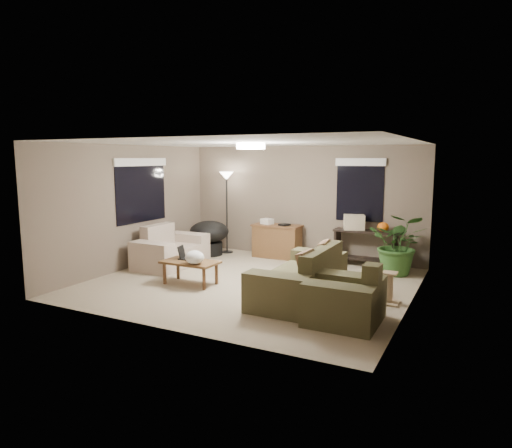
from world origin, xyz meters
The scene contains 20 objects.
room_shell centered at (0.00, 0.00, 1.25)m, with size 5.50×5.50×5.50m.
main_sofa centered at (1.15, -0.41, 0.29)m, with size 0.95×2.20×0.85m.
throw_pillows centered at (1.40, -0.41, 0.65)m, with size 0.28×1.36×0.47m.
loveseat centered at (-2.13, 0.42, 0.30)m, with size 0.90×1.60×0.85m.
armchair centered at (2.07, -1.16, 0.30)m, with size 0.95×1.00×0.85m.
coffee_table centered at (-0.93, -0.56, 0.36)m, with size 1.00×0.55×0.42m.
laptop centered at (-1.10, -0.46, 0.48)m, with size 0.38×0.24×0.24m.
plastic_bag centered at (-0.73, -0.71, 0.54)m, with size 0.34×0.30×0.24m, color white.
desk centered at (-0.45, 2.14, 0.38)m, with size 1.10×0.50×0.75m.
desk_papers centered at (-0.61, 2.13, 0.80)m, with size 0.72×0.32×0.12m.
console_table centered at (1.51, 2.25, 0.44)m, with size 1.30×0.40×0.75m.
pumpkin centered at (1.86, 2.25, 0.85)m, with size 0.23×0.23×0.19m, color orange.
cardboard_box centered at (1.26, 2.25, 0.90)m, with size 0.41×0.31×0.31m, color beige.
papasan_chair centered at (-1.97, 1.69, 0.47)m, with size 1.18×1.18×0.80m.
floor_lamp centered at (-1.75, 2.11, 1.60)m, with size 0.32×0.32×1.91m.
ceiling_fixture centered at (0.00, 0.00, 2.44)m, with size 0.50×0.50×0.10m, color white.
houseplant centered at (2.27, 1.81, 0.47)m, with size 1.08×1.20×0.93m, color #2D5923.
cat_scratching_post centered at (2.45, -0.07, 0.21)m, with size 0.32×0.32×0.50m.
window_left centered at (-2.73, 0.30, 1.78)m, with size 0.05×1.56×1.33m.
window_back centered at (1.30, 2.48, 1.79)m, with size 1.06×0.05×1.33m.
Camera 1 is at (3.70, -7.09, 2.25)m, focal length 32.00 mm.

